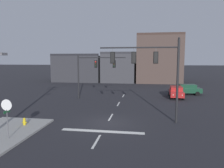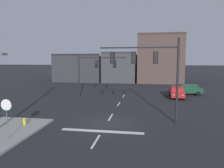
{
  "view_description": "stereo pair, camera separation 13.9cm",
  "coord_description": "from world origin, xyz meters",
  "views": [
    {
      "loc": [
        3.08,
        -17.07,
        5.43
      ],
      "look_at": [
        -0.02,
        2.94,
        3.07
      ],
      "focal_mm": 33.42,
      "sensor_mm": 36.0,
      "label": 1
    },
    {
      "loc": [
        3.22,
        -17.05,
        5.43
      ],
      "look_at": [
        -0.02,
        2.94,
        3.07
      ],
      "focal_mm": 33.42,
      "sensor_mm": 36.0,
      "label": 2
    }
  ],
  "objects": [
    {
      "name": "lane_centreline",
      "position": [
        0.0,
        2.0,
        0.0
      ],
      "size": [
        0.16,
        26.4,
        0.01
      ],
      "color": "silver",
      "rests_on": "ground"
    },
    {
      "name": "car_lot_nearside",
      "position": [
        7.65,
        13.53,
        0.86
      ],
      "size": [
        2.1,
        4.53,
        1.61
      ],
      "color": "#A81E1E",
      "rests_on": "ground"
    },
    {
      "name": "stop_bar_paint",
      "position": [
        0.0,
        -2.0,
        0.0
      ],
      "size": [
        6.4,
        0.5,
        0.01
      ],
      "primitive_type": "cube",
      "color": "silver",
      "rests_on": "ground"
    },
    {
      "name": "stop_sign",
      "position": [
        -5.9,
        -4.78,
        2.14
      ],
      "size": [
        0.76,
        0.64,
        2.83
      ],
      "color": "#56565B",
      "rests_on": "ground"
    },
    {
      "name": "building_row",
      "position": [
        -0.99,
        35.92,
        4.33
      ],
      "size": [
        30.88,
        13.83,
        11.35
      ],
      "color": "#2D2D33",
      "rests_on": "ground"
    },
    {
      "name": "ground_plane",
      "position": [
        0.0,
        0.0,
        0.0
      ],
      "size": [
        400.0,
        400.0,
        0.0
      ],
      "primitive_type": "plane",
      "color": "#232328"
    },
    {
      "name": "signal_mast_far_side",
      "position": [
        -4.03,
        10.85,
        4.22
      ],
      "size": [
        6.76,
        0.68,
        6.19
      ],
      "color": "black",
      "rests_on": "ground"
    },
    {
      "name": "car_lot_middle",
      "position": [
        9.67,
        16.55,
        0.86
      ],
      "size": [
        4.54,
        2.14,
        1.61
      ],
      "color": "#143D28",
      "rests_on": "ground"
    },
    {
      "name": "signal_mast_near_side",
      "position": [
        3.78,
        1.13,
        4.91
      ],
      "size": [
        6.78,
        0.38,
        7.29
      ],
      "color": "black",
      "rests_on": "ground"
    },
    {
      "name": "fire_hydrant",
      "position": [
        -6.49,
        -1.89,
        0.33
      ],
      "size": [
        0.4,
        0.3,
        0.75
      ],
      "color": "gold",
      "rests_on": "ground"
    }
  ]
}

